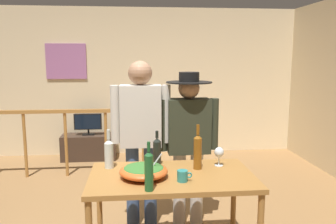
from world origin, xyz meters
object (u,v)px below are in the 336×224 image
at_px(stair_railing, 78,133).
at_px(wine_bottle_clear, 109,153).
at_px(flat_screen_tv, 88,122).
at_px(wine_bottle_amber, 198,151).
at_px(tv_console, 89,147).
at_px(salad_bowl, 144,171).
at_px(serving_table, 172,183).
at_px(wine_bottle_dark, 157,151).
at_px(wine_bottle_green, 149,170).
at_px(framed_picture, 66,61).
at_px(person_standing_left, 141,130).
at_px(person_standing_right, 188,136).
at_px(wine_glass, 219,153).
at_px(mug_teal, 183,176).

distance_m(stair_railing, wine_bottle_clear, 2.15).
height_order(flat_screen_tv, wine_bottle_amber, wine_bottle_amber).
relative_size(tv_console, salad_bowl, 2.31).
distance_m(serving_table, wine_bottle_dark, 0.37).
bearing_deg(salad_bowl, tv_console, 105.05).
height_order(tv_console, wine_bottle_green, wine_bottle_green).
xyz_separation_m(framed_picture, wine_bottle_green, (1.26, -3.74, -0.73)).
relative_size(framed_picture, serving_table, 0.50).
relative_size(salad_bowl, wine_bottle_dark, 1.27).
distance_m(person_standing_left, person_standing_right, 0.48).
bearing_deg(person_standing_left, serving_table, 111.62).
height_order(tv_console, wine_glass, wine_glass).
xyz_separation_m(serving_table, wine_bottle_amber, (0.24, 0.13, 0.24)).
xyz_separation_m(wine_bottle_dark, wine_bottle_clear, (-0.42, -0.06, 0.01)).
bearing_deg(serving_table, stair_railing, 115.99).
relative_size(tv_console, person_standing_left, 0.53).
bearing_deg(stair_railing, serving_table, -64.01).
distance_m(wine_bottle_dark, person_standing_left, 0.40).
bearing_deg(salad_bowl, framed_picture, 109.48).
xyz_separation_m(flat_screen_tv, mug_teal, (1.15, -3.26, 0.17)).
height_order(serving_table, salad_bowl, salad_bowl).
height_order(salad_bowl, wine_bottle_clear, wine_bottle_clear).
bearing_deg(tv_console, person_standing_right, -61.86).
distance_m(stair_railing, wine_bottle_dark, 2.25).
bearing_deg(wine_bottle_amber, stair_railing, 122.10).
distance_m(framed_picture, flat_screen_tv, 1.13).
height_order(wine_bottle_dark, person_standing_right, person_standing_right).
bearing_deg(person_standing_right, flat_screen_tv, -63.12).
height_order(stair_railing, tv_console, stair_railing).
relative_size(tv_console, wine_bottle_clear, 2.64).
bearing_deg(wine_glass, wine_bottle_green, -140.98).
xyz_separation_m(person_standing_left, person_standing_right, (0.48, -0.00, -0.06)).
bearing_deg(serving_table, wine_glass, 24.01).
distance_m(wine_bottle_green, wine_bottle_amber, 0.63).
relative_size(wine_bottle_dark, mug_teal, 2.57).
distance_m(framed_picture, wine_bottle_green, 4.02).
height_order(wine_glass, wine_bottle_clear, wine_bottle_clear).
distance_m(wine_bottle_green, mug_teal, 0.33).
relative_size(serving_table, person_standing_right, 0.85).
xyz_separation_m(wine_bottle_dark, wine_bottle_amber, (0.34, -0.16, 0.03)).
relative_size(framed_picture, person_standing_right, 0.43).
height_order(wine_glass, wine_bottle_amber, wine_bottle_amber).
bearing_deg(framed_picture, wine_glass, -59.48).
bearing_deg(wine_glass, stair_railing, 126.70).
xyz_separation_m(stair_railing, wine_bottle_amber, (1.35, -2.15, 0.28)).
bearing_deg(wine_bottle_dark, wine_bottle_green, -99.07).
distance_m(wine_glass, wine_bottle_clear, 0.97).
relative_size(wine_bottle_green, mug_teal, 3.04).
bearing_deg(wine_bottle_dark, wine_bottle_clear, -171.72).
bearing_deg(stair_railing, wine_bottle_amber, -57.90).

